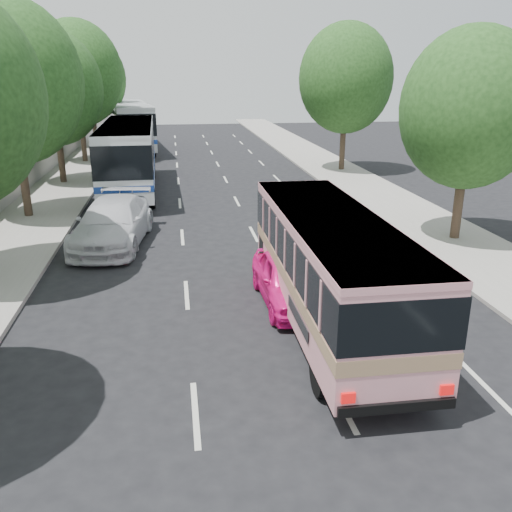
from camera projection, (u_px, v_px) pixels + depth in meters
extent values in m
plane|color=black|center=(273.00, 356.00, 12.64)|extent=(120.00, 120.00, 0.00)
cube|color=#9E998E|center=(59.00, 190.00, 30.15)|extent=(4.00, 90.00, 0.15)
cube|color=#9E998E|center=(353.00, 181.00, 32.54)|extent=(4.00, 90.00, 0.12)
cube|color=#9E998E|center=(23.00, 176.00, 29.63)|extent=(0.30, 90.00, 1.50)
cylinder|color=#38281E|center=(24.00, 177.00, 23.91)|extent=(0.36, 0.36, 3.80)
ellipsoid|color=#1C3F16|center=(10.00, 82.00, 22.62)|extent=(6.00, 6.00, 6.90)
sphere|color=#1C3F16|center=(14.00, 51.00, 22.01)|extent=(3.90, 3.90, 3.90)
cylinder|color=#38281E|center=(61.00, 154.00, 31.47)|extent=(0.36, 0.36, 3.50)
ellipsoid|color=#1C3F16|center=(53.00, 88.00, 30.28)|extent=(5.52, 5.52, 6.35)
sphere|color=#1C3F16|center=(57.00, 67.00, 29.70)|extent=(3.59, 3.59, 3.59)
cylinder|color=#38281E|center=(83.00, 135.00, 38.89)|extent=(0.36, 0.36, 3.99)
ellipsoid|color=#1C3F16|center=(77.00, 73.00, 37.54)|extent=(6.30, 6.30, 7.24)
sphere|color=#1C3F16|center=(80.00, 54.00, 36.90)|extent=(4.09, 4.09, 4.09)
cylinder|color=#38281E|center=(95.00, 126.00, 46.39)|extent=(0.36, 0.36, 3.72)
ellipsoid|color=#1C3F16|center=(90.00, 78.00, 45.13)|extent=(5.88, 5.88, 6.76)
sphere|color=#1C3F16|center=(93.00, 63.00, 44.53)|extent=(3.82, 3.82, 3.82)
cylinder|color=#38281E|center=(459.00, 200.00, 20.84)|extent=(0.36, 0.36, 3.23)
ellipsoid|color=#1C3F16|center=(470.00, 109.00, 19.74)|extent=(5.10, 5.10, 5.87)
sphere|color=#1C3F16|center=(489.00, 80.00, 19.19)|extent=(3.32, 3.31, 3.31)
cylinder|color=#38281E|center=(343.00, 142.00, 35.77)|extent=(0.36, 0.36, 3.80)
ellipsoid|color=#1C3F16|center=(346.00, 78.00, 34.48)|extent=(6.00, 6.00, 6.90)
sphere|color=#1C3F16|center=(355.00, 58.00, 33.87)|extent=(3.90, 3.90, 3.90)
cube|color=pink|center=(330.00, 263.00, 13.67)|extent=(2.35, 9.19, 2.46)
cube|color=#9E7A59|center=(329.00, 274.00, 13.76)|extent=(2.39, 9.21, 0.32)
cube|color=black|center=(331.00, 246.00, 13.52)|extent=(2.40, 9.22, 1.01)
cube|color=pink|center=(332.00, 219.00, 13.29)|extent=(2.37, 9.21, 0.15)
cylinder|color=black|center=(272.00, 273.00, 16.51)|extent=(0.28, 0.96, 0.95)
cylinder|color=black|center=(335.00, 270.00, 16.78)|extent=(0.28, 0.96, 0.95)
cylinder|color=black|center=(321.00, 373.00, 11.00)|extent=(0.28, 0.96, 0.95)
cylinder|color=black|center=(414.00, 366.00, 11.27)|extent=(0.28, 0.96, 0.95)
imported|color=#FF168B|center=(289.00, 279.00, 15.36)|extent=(1.78, 4.22, 1.42)
imported|color=silver|center=(113.00, 223.00, 20.59)|extent=(3.12, 6.15, 1.71)
cube|color=white|center=(129.00, 153.00, 29.51)|extent=(2.90, 12.27, 3.10)
cube|color=black|center=(128.00, 146.00, 29.39)|extent=(2.95, 12.31, 1.53)
cube|color=navy|center=(130.00, 167.00, 29.77)|extent=(2.94, 12.30, 0.31)
cube|color=white|center=(127.00, 125.00, 29.04)|extent=(2.92, 12.30, 0.14)
cylinder|color=black|center=(115.00, 170.00, 33.43)|extent=(0.35, 1.13, 1.12)
cylinder|color=black|center=(153.00, 169.00, 33.81)|extent=(0.35, 1.13, 1.12)
cylinder|color=black|center=(103.00, 199.00, 25.84)|extent=(0.35, 1.13, 1.12)
cylinder|color=black|center=(152.00, 197.00, 26.22)|extent=(0.35, 1.13, 1.12)
cube|color=silver|center=(131.00, 123.00, 45.16)|extent=(4.47, 13.10, 3.26)
cube|color=black|center=(131.00, 118.00, 45.03)|extent=(4.52, 13.13, 1.61)
cube|color=navy|center=(132.00, 134.00, 45.43)|extent=(4.51, 13.12, 0.32)
cube|color=silver|center=(130.00, 104.00, 44.66)|extent=(4.49, 13.12, 0.15)
cylinder|color=black|center=(115.00, 138.00, 49.06)|extent=(0.50, 1.21, 1.18)
cylinder|color=black|center=(143.00, 137.00, 49.71)|extent=(0.50, 1.21, 1.18)
cylinder|color=black|center=(121.00, 151.00, 41.28)|extent=(0.50, 1.21, 1.18)
cylinder|color=black|center=(153.00, 150.00, 41.93)|extent=(0.50, 1.21, 1.18)
cube|color=silver|center=(290.00, 252.00, 15.11)|extent=(0.55, 0.19, 0.18)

